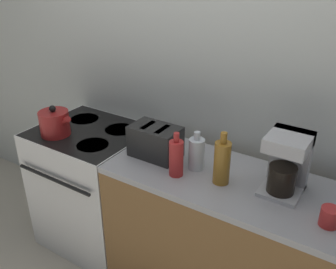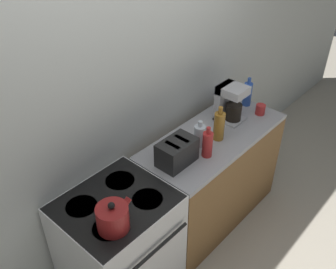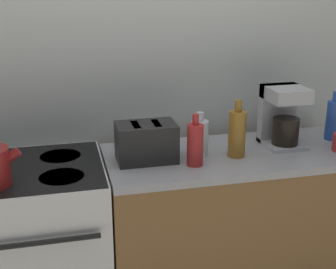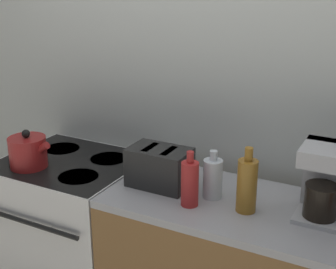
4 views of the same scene
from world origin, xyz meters
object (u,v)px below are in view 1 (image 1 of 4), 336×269
object	(u,v)px
kettle	(55,123)
bottle_red	(176,158)
stove	(94,186)
bottle_amber	(222,162)
toaster	(155,141)
bottle_clear	(196,153)
cup_red	(329,217)
coffee_maker	(287,161)

from	to	relation	value
kettle	bottle_red	bearing A→B (deg)	0.65
stove	kettle	bearing A→B (deg)	-132.33
bottle_amber	bottle_red	size ratio (longest dim) A/B	1.15
toaster	bottle_amber	world-z (taller)	bottle_amber
bottle_amber	toaster	bearing A→B (deg)	173.97
bottle_clear	bottle_amber	size ratio (longest dim) A/B	0.77
kettle	bottle_amber	distance (m)	1.17
stove	cup_red	bearing A→B (deg)	-4.79
kettle	cup_red	bearing A→B (deg)	0.73
stove	bottle_amber	distance (m)	1.18
kettle	cup_red	xyz separation A→B (m)	(1.72, 0.02, -0.04)
bottle_amber	bottle_red	bearing A→B (deg)	-164.49
stove	kettle	world-z (taller)	kettle
toaster	cup_red	world-z (taller)	toaster
kettle	coffee_maker	distance (m)	1.48
coffee_maker	bottle_amber	bearing A→B (deg)	-159.38
toaster	bottle_clear	bearing A→B (deg)	1.19
coffee_maker	cup_red	world-z (taller)	coffee_maker
stove	cup_red	distance (m)	1.66
bottle_clear	toaster	bearing A→B (deg)	-178.81
kettle	coffee_maker	size ratio (longest dim) A/B	0.77
stove	cup_red	xyz separation A→B (m)	(1.58, -0.13, 0.50)
bottle_amber	kettle	bearing A→B (deg)	-176.27
coffee_maker	bottle_red	bearing A→B (deg)	-161.61
kettle	bottle_clear	size ratio (longest dim) A/B	1.09
bottle_amber	cup_red	distance (m)	0.56
stove	coffee_maker	bearing A→B (deg)	1.46
toaster	coffee_maker	world-z (taller)	coffee_maker
toaster	coffee_maker	size ratio (longest dim) A/B	0.91
bottle_red	cup_red	world-z (taller)	bottle_red
coffee_maker	cup_red	bearing A→B (deg)	-32.92
stove	toaster	xyz separation A→B (m)	(0.58, -0.03, 0.55)
bottle_clear	bottle_red	distance (m)	0.13
stove	bottle_clear	world-z (taller)	bottle_clear
bottle_clear	bottle_amber	xyz separation A→B (m)	(0.18, -0.05, 0.03)
stove	bottle_clear	size ratio (longest dim) A/B	4.09
stove	toaster	size ratio (longest dim) A/B	3.19
kettle	toaster	xyz separation A→B (m)	(0.72, 0.12, 0.01)
kettle	toaster	distance (m)	0.73
toaster	cup_red	xyz separation A→B (m)	(1.01, -0.10, -0.05)
toaster	stove	bearing A→B (deg)	176.97
kettle	bottle_amber	bearing A→B (deg)	3.73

